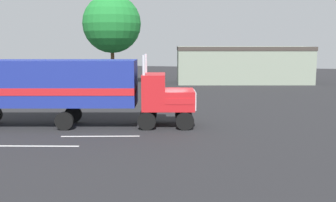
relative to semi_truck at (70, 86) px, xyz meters
name	(u,v)px	position (x,y,z in m)	size (l,w,h in m)	color
ground_plane	(165,126)	(5.77, 1.46, -2.52)	(120.00, 120.00, 0.00)	#232326
lane_stripe_near	(100,136)	(2.89, -2.04, -2.52)	(4.40, 0.16, 0.01)	silver
lane_stripe_mid	(36,146)	(0.55, -4.74, -2.52)	(4.40, 0.16, 0.01)	silver
semi_truck	(70,86)	(0.00, 0.00, 0.00)	(14.33, 5.92, 4.50)	red
person_bystander	(72,104)	(-1.42, 2.82, -1.63)	(0.34, 0.46, 1.63)	black
parked_car	(57,94)	(-5.59, 7.99, -1.72)	(4.43, 1.87, 1.57)	#B7B7BC
tree_left	(112,24)	(-6.41, 22.90, 4.96)	(7.10, 7.10, 11.05)	brown
building_backdrop	(243,63)	(9.12, 29.24, 0.05)	(18.02, 10.04, 4.73)	gray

